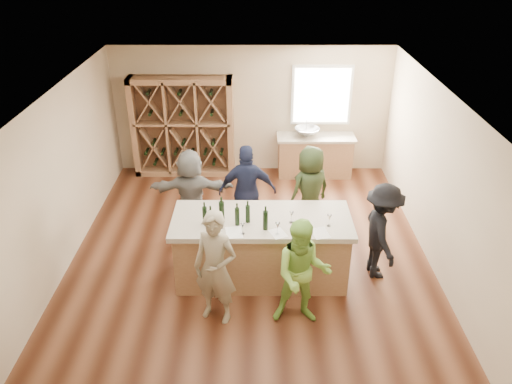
{
  "coord_description": "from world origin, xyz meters",
  "views": [
    {
      "loc": [
        0.12,
        -6.94,
        5.0
      ],
      "look_at": [
        0.1,
        0.2,
        1.15
      ],
      "focal_mm": 35.0,
      "sensor_mm": 36.0,
      "label": 1
    }
  ],
  "objects_px": {
    "wine_bottle_b": "(211,220)",
    "person_far_left": "(191,193)",
    "wine_bottle_e": "(248,214)",
    "person_near_left": "(216,268)",
    "person_server": "(382,232)",
    "sink": "(307,132)",
    "wine_rack": "(183,127)",
    "tasting_counter_base": "(262,250)",
    "wine_bottle_f": "(265,220)",
    "person_far_mid": "(247,191)",
    "wine_bottle_d": "(237,217)",
    "wine_bottle_c": "(222,212)",
    "wine_bottle_a": "(205,216)",
    "person_near_right": "(303,274)",
    "person_far_right": "(310,190)"
  },
  "relations": [
    {
      "from": "wine_bottle_b",
      "to": "person_near_right",
      "type": "distance_m",
      "value": 1.53
    },
    {
      "from": "wine_bottle_d",
      "to": "wine_bottle_e",
      "type": "distance_m",
      "value": 0.17
    },
    {
      "from": "wine_bottle_d",
      "to": "person_near_right",
      "type": "bearing_deg",
      "value": -41.93
    },
    {
      "from": "wine_bottle_c",
      "to": "person_far_right",
      "type": "relative_size",
      "value": 0.2
    },
    {
      "from": "wine_bottle_c",
      "to": "wine_bottle_d",
      "type": "bearing_deg",
      "value": -23.62
    },
    {
      "from": "wine_bottle_d",
      "to": "wine_bottle_e",
      "type": "relative_size",
      "value": 1.01
    },
    {
      "from": "wine_bottle_e",
      "to": "person_near_left",
      "type": "xyz_separation_m",
      "value": [
        -0.43,
        -0.84,
        -0.36
      ]
    },
    {
      "from": "person_near_right",
      "to": "wine_bottle_f",
      "type": "bearing_deg",
      "value": 126.9
    },
    {
      "from": "wine_bottle_b",
      "to": "person_far_left",
      "type": "xyz_separation_m",
      "value": [
        -0.5,
        1.6,
        -0.42
      ]
    },
    {
      "from": "person_far_mid",
      "to": "wine_bottle_f",
      "type": "height_order",
      "value": "person_far_mid"
    },
    {
      "from": "wine_rack",
      "to": "person_near_left",
      "type": "relative_size",
      "value": 1.28
    },
    {
      "from": "wine_bottle_f",
      "to": "person_far_mid",
      "type": "bearing_deg",
      "value": 100.49
    },
    {
      "from": "person_server",
      "to": "person_far_left",
      "type": "distance_m",
      "value": 3.33
    },
    {
      "from": "person_near_left",
      "to": "person_far_right",
      "type": "xyz_separation_m",
      "value": [
        1.5,
        2.32,
        -0.04
      ]
    },
    {
      "from": "sink",
      "to": "person_far_left",
      "type": "height_order",
      "value": "person_far_left"
    },
    {
      "from": "tasting_counter_base",
      "to": "wine_bottle_d",
      "type": "relative_size",
      "value": 9.3
    },
    {
      "from": "person_near_left",
      "to": "tasting_counter_base",
      "type": "bearing_deg",
      "value": 76.36
    },
    {
      "from": "wine_bottle_d",
      "to": "wine_rack",
      "type": "bearing_deg",
      "value": 108.53
    },
    {
      "from": "tasting_counter_base",
      "to": "wine_bottle_b",
      "type": "distance_m",
      "value": 1.08
    },
    {
      "from": "person_server",
      "to": "wine_bottle_c",
      "type": "bearing_deg",
      "value": 89.8
    },
    {
      "from": "wine_bottle_c",
      "to": "wine_bottle_d",
      "type": "relative_size",
      "value": 1.16
    },
    {
      "from": "tasting_counter_base",
      "to": "person_far_mid",
      "type": "distance_m",
      "value": 1.34
    },
    {
      "from": "person_far_mid",
      "to": "person_far_right",
      "type": "relative_size",
      "value": 1.05
    },
    {
      "from": "person_near_right",
      "to": "wine_bottle_f",
      "type": "relative_size",
      "value": 5.41
    },
    {
      "from": "wine_bottle_c",
      "to": "wine_bottle_d",
      "type": "xyz_separation_m",
      "value": [
        0.23,
        -0.1,
        -0.02
      ]
    },
    {
      "from": "wine_bottle_a",
      "to": "wine_bottle_d",
      "type": "xyz_separation_m",
      "value": [
        0.48,
        -0.03,
        -0.0
      ]
    },
    {
      "from": "sink",
      "to": "wine_bottle_b",
      "type": "bearing_deg",
      "value": -113.66
    },
    {
      "from": "wine_bottle_b",
      "to": "person_far_left",
      "type": "relative_size",
      "value": 0.18
    },
    {
      "from": "wine_bottle_b",
      "to": "person_server",
      "type": "bearing_deg",
      "value": 7.9
    },
    {
      "from": "person_far_left",
      "to": "wine_bottle_f",
      "type": "xyz_separation_m",
      "value": [
        1.29,
        -1.61,
        0.42
      ]
    },
    {
      "from": "sink",
      "to": "wine_rack",
      "type": "bearing_deg",
      "value": 178.51
    },
    {
      "from": "wine_bottle_b",
      "to": "person_far_left",
      "type": "bearing_deg",
      "value": 107.27
    },
    {
      "from": "wine_bottle_e",
      "to": "person_far_right",
      "type": "distance_m",
      "value": 1.87
    },
    {
      "from": "sink",
      "to": "person_near_right",
      "type": "height_order",
      "value": "person_near_right"
    },
    {
      "from": "wine_bottle_a",
      "to": "person_server",
      "type": "xyz_separation_m",
      "value": [
        2.7,
        0.23,
        -0.42
      ]
    },
    {
      "from": "wine_bottle_a",
      "to": "wine_bottle_d",
      "type": "relative_size",
      "value": 1.0
    },
    {
      "from": "person_far_mid",
      "to": "person_far_left",
      "type": "distance_m",
      "value": 1.0
    },
    {
      "from": "wine_bottle_b",
      "to": "person_server",
      "type": "distance_m",
      "value": 2.66
    },
    {
      "from": "wine_bottle_d",
      "to": "person_near_left",
      "type": "distance_m",
      "value": 0.89
    },
    {
      "from": "wine_rack",
      "to": "sink",
      "type": "bearing_deg",
      "value": -1.49
    },
    {
      "from": "wine_bottle_a",
      "to": "wine_rack",
      "type": "bearing_deg",
      "value": 102.2
    },
    {
      "from": "sink",
      "to": "wine_bottle_d",
      "type": "bearing_deg",
      "value": -109.45
    },
    {
      "from": "wine_bottle_a",
      "to": "person_far_right",
      "type": "height_order",
      "value": "person_far_right"
    },
    {
      "from": "wine_bottle_f",
      "to": "person_near_right",
      "type": "bearing_deg",
      "value": -54.43
    },
    {
      "from": "tasting_counter_base",
      "to": "wine_bottle_f",
      "type": "bearing_deg",
      "value": -80.54
    },
    {
      "from": "person_near_left",
      "to": "person_server",
      "type": "distance_m",
      "value": 2.69
    },
    {
      "from": "tasting_counter_base",
      "to": "person_far_right",
      "type": "height_order",
      "value": "person_far_right"
    },
    {
      "from": "wine_bottle_a",
      "to": "person_far_mid",
      "type": "relative_size",
      "value": 0.16
    },
    {
      "from": "wine_rack",
      "to": "person_far_mid",
      "type": "distance_m",
      "value": 2.91
    },
    {
      "from": "person_far_left",
      "to": "wine_bottle_e",
      "type": "bearing_deg",
      "value": 124.43
    }
  ]
}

